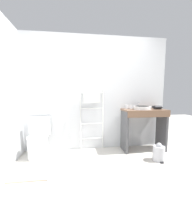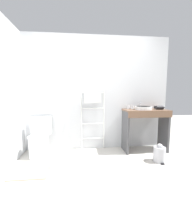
{
  "view_description": "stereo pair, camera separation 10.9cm",
  "coord_description": "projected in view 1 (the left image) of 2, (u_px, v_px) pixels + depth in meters",
  "views": [
    {
      "loc": [
        -0.42,
        -1.84,
        1.2
      ],
      "look_at": [
        -0.04,
        0.84,
        0.87
      ],
      "focal_mm": 24.0,
      "sensor_mm": 36.0,
      "label": 1
    },
    {
      "loc": [
        -0.31,
        -1.85,
        1.2
      ],
      "look_at": [
        -0.04,
        0.84,
        0.87
      ],
      "focal_mm": 24.0,
      "sensor_mm": 36.0,
      "label": 2
    }
  ],
  "objects": [
    {
      "name": "toilet",
      "position": [
        38.0,
        141.0,
        2.86
      ],
      "size": [
        0.39,
        0.51,
        0.76
      ],
      "color": "white",
      "rests_on": "ground_plane"
    },
    {
      "name": "sink_basin",
      "position": [
        142.0,
        108.0,
        3.12
      ],
      "size": [
        0.35,
        0.35,
        0.07
      ],
      "color": "white",
      "rests_on": "vanity_counter"
    },
    {
      "name": "ground_plane",
      "position": [
        108.0,
        184.0,
        2.01
      ],
      "size": [
        12.0,
        12.0,
        0.0
      ],
      "primitive_type": "plane",
      "color": "beige"
    },
    {
      "name": "cup_near_edge",
      "position": [
        131.0,
        107.0,
        3.24
      ],
      "size": [
        0.06,
        0.06,
        0.08
      ],
      "color": "white",
      "rests_on": "vanity_counter"
    },
    {
      "name": "bath_mat",
      "position": [
        30.0,
        175.0,
        2.22
      ],
      "size": [
        0.56,
        0.36,
        0.01
      ],
      "primitive_type": "cube",
      "color": "gray",
      "rests_on": "ground_plane"
    },
    {
      "name": "wall_side",
      "position": [
        1.0,
        93.0,
        2.32
      ],
      "size": [
        0.12,
        2.04,
        2.42
      ],
      "primitive_type": "cube",
      "color": "silver",
      "rests_on": "ground_plane"
    },
    {
      "name": "vanity_counter",
      "position": [
        144.0,
        123.0,
        3.17
      ],
      "size": [
        0.88,
        0.48,
        0.88
      ],
      "color": "brown",
      "rests_on": "ground_plane"
    },
    {
      "name": "cup_near_wall",
      "position": [
        127.0,
        107.0,
        3.26
      ],
      "size": [
        0.06,
        0.06,
        0.09
      ],
      "color": "white",
      "rests_on": "vanity_counter"
    },
    {
      "name": "hair_dryer",
      "position": [
        158.0,
        107.0,
        3.14
      ],
      "size": [
        0.19,
        0.17,
        0.08
      ],
      "color": "black",
      "rests_on": "vanity_counter"
    },
    {
      "name": "wall_back",
      "position": [
        94.0,
        94.0,
        3.27
      ],
      "size": [
        3.21,
        0.12,
        2.42
      ],
      "primitive_type": "cube",
      "color": "silver",
      "rests_on": "ground_plane"
    },
    {
      "name": "trash_bin",
      "position": [
        159.0,
        153.0,
        2.71
      ],
      "size": [
        0.21,
        0.24,
        0.33
      ],
      "color": "#B7B7BC",
      "rests_on": "ground_plane"
    },
    {
      "name": "towel_radiator",
      "position": [
        92.0,
        107.0,
        3.19
      ],
      "size": [
        0.51,
        0.06,
        1.28
      ],
      "color": "white",
      "rests_on": "ground_plane"
    },
    {
      "name": "faucet",
      "position": [
        138.0,
        104.0,
        3.3
      ],
      "size": [
        0.02,
        0.1,
        0.15
      ],
      "color": "silver",
      "rests_on": "vanity_counter"
    }
  ]
}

